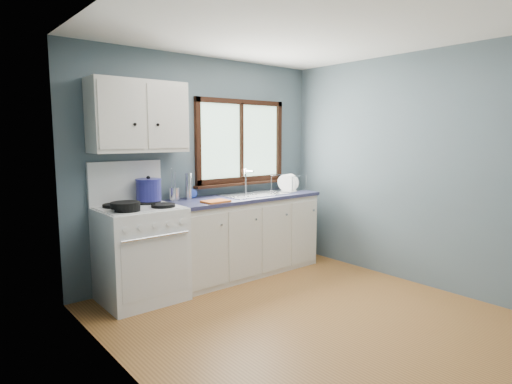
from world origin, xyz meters
TOP-DOWN VIEW (x-y plane):
  - floor at (0.00, 0.00)m, footprint 3.20×3.60m
  - ceiling at (0.00, 0.00)m, footprint 3.20×3.60m
  - wall_back at (0.00, 1.81)m, footprint 3.20×0.02m
  - wall_left at (-1.61, 0.00)m, footprint 0.02×3.60m
  - wall_right at (1.61, 0.00)m, footprint 0.02×3.60m
  - gas_range at (-0.95, 1.47)m, footprint 0.76×0.69m
  - base_cabinets at (0.36, 1.49)m, footprint 1.85×0.60m
  - countertop at (0.36, 1.49)m, footprint 1.89×0.64m
  - sink at (0.54, 1.49)m, footprint 0.84×0.46m
  - window at (0.54, 1.77)m, footprint 1.36×0.10m
  - upper_cabinets at (-0.85, 1.63)m, footprint 0.95×0.35m
  - skillet at (-1.14, 1.33)m, footprint 0.42×0.35m
  - stockpot at (-0.78, 1.61)m, footprint 0.32×0.32m
  - utensil_crock at (-0.45, 1.68)m, footprint 0.12×0.12m
  - thermos at (-0.28, 1.66)m, footprint 0.08×0.08m
  - soap_bottle at (-0.21, 1.69)m, footprint 0.13×0.13m
  - dish_towel at (-0.18, 1.29)m, footprint 0.28×0.21m
  - dish_rack at (1.07, 1.49)m, footprint 0.49×0.43m

SIDE VIEW (x-z plane):
  - floor at x=0.00m, z-range -0.02..0.00m
  - base_cabinets at x=0.36m, z-range -0.03..0.85m
  - gas_range at x=-0.95m, z-range -0.19..1.17m
  - sink at x=0.54m, z-range 0.64..1.08m
  - countertop at x=0.36m, z-range 0.88..0.92m
  - dish_towel at x=-0.18m, z-range 0.92..0.94m
  - dish_rack at x=1.07m, z-range 0.87..1.08m
  - skillet at x=-1.14m, z-range 0.96..1.01m
  - utensil_crock at x=-0.45m, z-range 0.82..1.17m
  - soap_bottle at x=-0.21m, z-range 0.92..1.18m
  - thermos at x=-0.28m, z-range 0.92..1.21m
  - stockpot at x=-0.78m, z-range 0.95..1.20m
  - wall_back at x=0.00m, z-range 0.00..2.50m
  - wall_left at x=-1.61m, z-range 0.00..2.50m
  - wall_right at x=1.61m, z-range 0.00..2.50m
  - window at x=0.54m, z-range 0.96..1.99m
  - upper_cabinets at x=-0.85m, z-range 1.45..2.15m
  - ceiling at x=0.00m, z-range 2.50..2.52m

